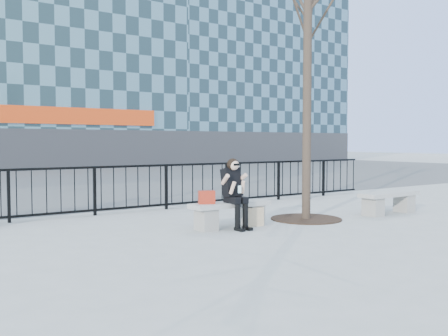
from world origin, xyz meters
TOP-DOWN VIEW (x-y plane):
  - ground at (0.00, 0.00)m, footprint 120.00×120.00m
  - street_surface at (0.00, 15.00)m, footprint 60.00×23.00m
  - railing at (0.00, 3.00)m, footprint 14.00×0.06m
  - building_right at (20.00, 27.00)m, footprint 16.20×10.20m
  - tree_right at (4.50, 2.60)m, footprint 2.80×2.80m
  - tree_grate at (1.90, -0.10)m, footprint 1.50×1.50m
  - bench_main at (0.00, 0.00)m, footprint 1.65×0.46m
  - bench_second at (4.05, -0.57)m, footprint 1.68×0.47m
  - seated_woman at (0.00, -0.16)m, footprint 0.50×0.64m
  - handbag at (-0.53, 0.02)m, footprint 0.33×0.24m
  - shopping_bag at (0.45, -0.14)m, footprint 0.41×0.21m

SIDE VIEW (x-z plane):
  - ground at x=0.00m, z-range 0.00..0.00m
  - street_surface at x=0.00m, z-range 0.00..0.01m
  - tree_grate at x=1.90m, z-range 0.00..0.02m
  - shopping_bag at x=0.45m, z-range 0.00..0.37m
  - bench_main at x=0.00m, z-range 0.06..0.55m
  - bench_second at x=4.05m, z-range 0.06..0.56m
  - railing at x=0.00m, z-range 0.00..1.11m
  - handbag at x=-0.53m, z-range 0.49..0.74m
  - seated_woman at x=0.00m, z-range 0.00..1.34m
  - tree_right at x=4.50m, z-range 1.74..8.74m
  - building_right at x=20.00m, z-range 0.00..20.60m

